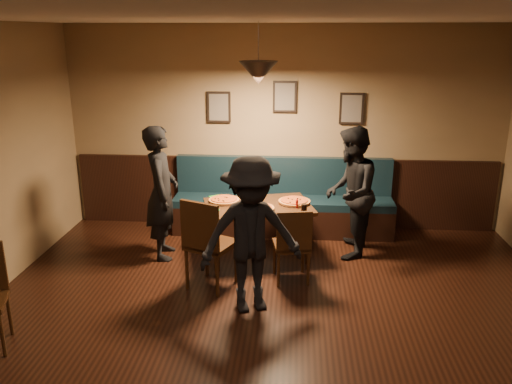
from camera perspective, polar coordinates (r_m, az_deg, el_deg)
floor at (r=4.49m, az=1.61°, el=-19.56°), size 7.00×7.00×0.00m
ceiling at (r=3.60m, az=2.01°, el=18.98°), size 7.00×7.00×0.00m
wall_back at (r=7.21m, az=3.13°, el=6.91°), size 6.00×0.00×6.00m
wainscot at (r=7.40m, az=3.01°, el=-0.01°), size 5.88×0.06×1.00m
booth_bench at (r=7.14m, az=2.95°, el=-0.65°), size 3.00×0.60×1.00m
picture_left at (r=7.21m, az=-4.10°, el=9.30°), size 0.32×0.04×0.42m
picture_center at (r=7.12m, az=3.18°, el=10.43°), size 0.32×0.04×0.42m
picture_right at (r=7.17m, az=10.46°, el=9.02°), size 0.32×0.04×0.42m
pendant_lamp at (r=5.97m, az=0.27°, el=13.01°), size 0.44×0.44×0.25m
dining_table at (r=6.41m, az=0.24°, el=-4.30°), size 1.43×1.11×0.68m
chair_near_left at (r=5.64m, az=-4.96°, el=-5.52°), size 0.60×0.60×1.03m
chair_near_right at (r=5.80m, az=3.92°, el=-5.68°), size 0.45×0.45×0.87m
diner_left at (r=6.37m, az=-10.33°, el=-0.09°), size 0.49×0.66×1.64m
diner_right at (r=6.41m, az=10.33°, el=-0.08°), size 0.75×0.89×1.62m
diner_front at (r=5.06m, az=-0.55°, el=-4.81°), size 1.16×0.90×1.58m
pizza_a at (r=6.41m, az=-3.53°, el=-0.89°), size 0.45×0.45×0.04m
pizza_b at (r=6.11m, az=0.24°, el=-1.78°), size 0.40×0.40×0.04m
pizza_c at (r=6.37m, az=4.24°, el=-1.04°), size 0.51×0.51×0.04m
soda_glass at (r=5.92m, az=5.30°, el=-1.98°), size 0.09×0.09×0.14m
tabasco_bottle at (r=6.18m, az=4.53°, el=-1.22°), size 0.03×0.03×0.12m
napkin_a at (r=6.60m, az=-4.42°, el=-0.56°), size 0.21×0.21×0.01m
napkin_b at (r=6.08m, az=-4.74°, el=-2.12°), size 0.14×0.14×0.01m
cutlery_set at (r=5.93m, az=-0.40°, el=-2.60°), size 0.19×0.07×0.00m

